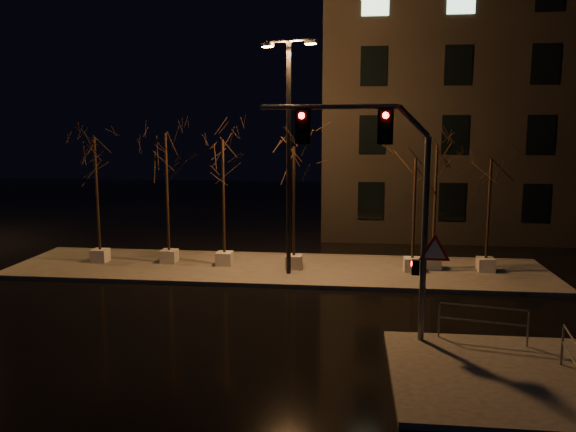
# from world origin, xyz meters

# --- Properties ---
(ground) EXTENTS (90.00, 90.00, 0.00)m
(ground) POSITION_xyz_m (0.00, 0.00, 0.00)
(ground) COLOR black
(ground) RESTS_ON ground
(median) EXTENTS (22.00, 5.00, 0.15)m
(median) POSITION_xyz_m (0.00, 6.00, 0.07)
(median) COLOR #45423D
(median) RESTS_ON ground
(sidewalk_corner) EXTENTS (7.00, 5.00, 0.15)m
(sidewalk_corner) POSITION_xyz_m (7.50, -3.50, 0.07)
(sidewalk_corner) COLOR #45423D
(sidewalk_corner) RESTS_ON ground
(building) EXTENTS (25.00, 12.00, 15.00)m
(building) POSITION_xyz_m (14.00, 18.00, 7.50)
(building) COLOR black
(building) RESTS_ON ground
(tree_0) EXTENTS (1.80, 1.80, 5.44)m
(tree_0) POSITION_xyz_m (-7.64, 6.05, 4.28)
(tree_0) COLOR beige
(tree_0) RESTS_ON median
(tree_1) EXTENTS (1.80, 1.80, 5.62)m
(tree_1) POSITION_xyz_m (-4.66, 6.27, 4.42)
(tree_1) COLOR beige
(tree_1) RESTS_ON median
(tree_2) EXTENTS (1.80, 1.80, 5.35)m
(tree_2) POSITION_xyz_m (-2.22, 6.10, 4.21)
(tree_2) COLOR beige
(tree_2) RESTS_ON median
(tree_3) EXTENTS (1.80, 1.80, 5.09)m
(tree_3) POSITION_xyz_m (0.72, 5.85, 4.01)
(tree_3) COLOR beige
(tree_3) RESTS_ON median
(tree_4) EXTENTS (1.80, 1.80, 4.61)m
(tree_4) POSITION_xyz_m (5.48, 5.92, 3.65)
(tree_4) COLOR beige
(tree_4) RESTS_ON median
(tree_5) EXTENTS (1.80, 1.80, 5.13)m
(tree_5) POSITION_xyz_m (6.35, 6.46, 4.04)
(tree_5) COLOR beige
(tree_5) RESTS_ON median
(tree_6) EXTENTS (1.80, 1.80, 4.60)m
(tree_6) POSITION_xyz_m (8.40, 6.24, 3.64)
(tree_6) COLOR beige
(tree_6) RESTS_ON median
(traffic_signal_mast) EXTENTS (5.15, 0.46, 6.30)m
(traffic_signal_mast) POSITION_xyz_m (3.93, -1.45, 4.29)
(traffic_signal_mast) COLOR slate
(traffic_signal_mast) RESTS_ON sidewalk_corner
(streetlight_main) EXTENTS (2.18, 0.94, 8.92)m
(streetlight_main) POSITION_xyz_m (0.60, 5.05, 5.30)
(streetlight_main) COLOR black
(streetlight_main) RESTS_ON median
(guard_rail_a) EXTENTS (2.26, 0.50, 0.99)m
(guard_rail_a) POSITION_xyz_m (6.56, -1.50, 0.80)
(guard_rail_a) COLOR slate
(guard_rail_a) RESTS_ON sidewalk_corner
(guard_rail_b) EXTENTS (0.35, 2.14, 1.02)m
(guard_rail_b) POSITION_xyz_m (7.99, -3.85, 0.81)
(guard_rail_b) COLOR slate
(guard_rail_b) RESTS_ON sidewalk_corner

